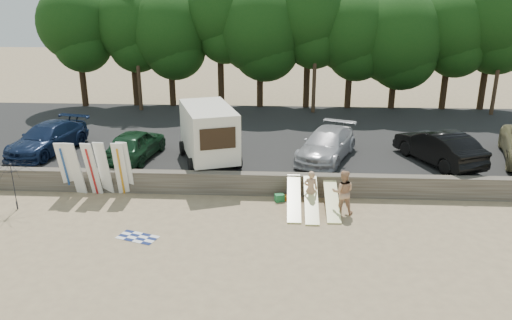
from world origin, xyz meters
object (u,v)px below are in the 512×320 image
at_px(car_1, 135,144).
at_px(beachgoer_a, 311,189).
at_px(box_trailer, 209,131).
at_px(car_2, 327,144).
at_px(beachgoer_b, 343,192).
at_px(cooler, 280,198).
at_px(car_0, 47,138).
at_px(beach_umbrella, 12,186).
at_px(car_3, 438,147).

relative_size(car_1, beachgoer_a, 2.77).
distance_m(box_trailer, car_2, 5.88).
distance_m(car_1, beachgoer_b, 10.73).
distance_m(car_2, beachgoer_b, 4.95).
bearing_deg(beachgoer_b, cooler, -19.65).
bearing_deg(car_2, car_0, -159.87).
height_order(box_trailer, car_2, box_trailer).
bearing_deg(car_2, car_1, -155.68).
xyz_separation_m(box_trailer, beach_umbrella, (-7.53, -4.60, -1.16)).
xyz_separation_m(beachgoer_b, beach_umbrella, (-13.61, -0.42, 0.14)).
bearing_deg(car_2, box_trailer, -151.83).
relative_size(car_0, beachgoer_b, 2.76).
distance_m(car_0, car_1, 4.88).
xyz_separation_m(car_0, car_2, (14.32, -0.19, -0.01)).
height_order(beachgoer_b, beach_umbrella, beach_umbrella).
xyz_separation_m(box_trailer, car_3, (11.13, 0.36, -0.72)).
bearing_deg(beachgoer_a, car_3, -148.50).
height_order(car_1, beachgoer_b, car_1).
relative_size(car_3, beachgoer_b, 2.67).
height_order(beachgoer_a, beachgoer_b, beachgoer_b).
height_order(car_1, car_2, car_1).
height_order(box_trailer, car_1, box_trailer).
relative_size(car_1, beach_umbrella, 1.87).
bearing_deg(car_1, car_2, -168.70).
distance_m(car_1, beach_umbrella, 6.12).
distance_m(box_trailer, car_1, 3.80).
xyz_separation_m(car_1, beach_umbrella, (-3.81, -4.77, -0.39)).
bearing_deg(box_trailer, beach_umbrella, -168.03).
xyz_separation_m(beachgoer_b, cooler, (-2.58, 1.07, -0.77)).
relative_size(beachgoer_b, beach_umbrella, 0.78).
bearing_deg(car_3, beach_umbrella, -8.69).
distance_m(car_2, beach_umbrella, 14.34).
height_order(car_0, car_1, car_1).
bearing_deg(car_1, beachgoer_b, 163.93).
bearing_deg(car_0, car_2, 11.59).
bearing_deg(car_3, beachgoer_b, 18.41).
bearing_deg(beachgoer_b, beachgoer_a, -20.90).
bearing_deg(beach_umbrella, beachgoer_b, 1.76).
xyz_separation_m(car_0, beachgoer_b, (14.62, -5.10, -0.52)).
relative_size(car_1, cooler, 11.73).
xyz_separation_m(car_3, beachgoer_b, (-5.05, -4.54, -0.59)).
xyz_separation_m(box_trailer, car_2, (5.78, 0.74, -0.80)).
distance_m(car_0, beachgoer_a, 14.11).
xyz_separation_m(car_1, beachgoer_b, (9.80, -4.35, -0.53)).
bearing_deg(beachgoer_b, car_3, -135.18).
height_order(beachgoer_b, cooler, beachgoer_b).
relative_size(car_2, cooler, 13.35).
relative_size(beachgoer_a, beachgoer_b, 0.86).
relative_size(car_0, car_1, 1.16).
distance_m(beachgoer_b, beach_umbrella, 13.62).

